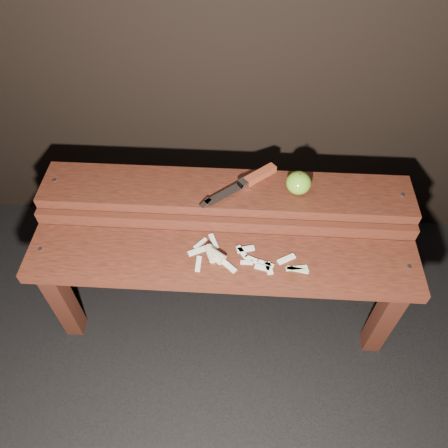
# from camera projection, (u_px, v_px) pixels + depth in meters

# --- Properties ---
(ground) EXTENTS (60.00, 60.00, 0.00)m
(ground) POSITION_uv_depth(u_px,v_px,m) (223.00, 311.00, 1.68)
(ground) COLOR black
(bench_front_tier) EXTENTS (1.20, 0.20, 0.42)m
(bench_front_tier) POSITION_uv_depth(u_px,v_px,m) (222.00, 273.00, 1.37)
(bench_front_tier) COLOR #36160D
(bench_front_tier) RESTS_ON ground
(bench_rear_tier) EXTENTS (1.20, 0.21, 0.50)m
(bench_rear_tier) POSITION_uv_depth(u_px,v_px,m) (226.00, 207.00, 1.46)
(bench_rear_tier) COLOR #36160D
(bench_rear_tier) RESTS_ON ground
(apple) EXTENTS (0.08, 0.08, 0.08)m
(apple) POSITION_uv_depth(u_px,v_px,m) (299.00, 183.00, 1.36)
(apple) COLOR #669D20
(apple) RESTS_ON bench_rear_tier
(knife) EXTENTS (0.24, 0.21, 0.03)m
(knife) POSITION_uv_depth(u_px,v_px,m) (251.00, 180.00, 1.41)
(knife) COLOR brown
(knife) RESTS_ON bench_rear_tier
(apple_scraps) EXTENTS (0.37, 0.14, 0.03)m
(apple_scraps) POSITION_uv_depth(u_px,v_px,m) (226.00, 256.00, 1.31)
(apple_scraps) COLOR beige
(apple_scraps) RESTS_ON bench_front_tier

